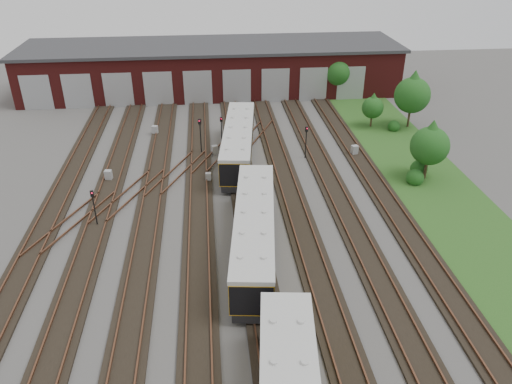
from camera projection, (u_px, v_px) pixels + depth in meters
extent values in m
plane|color=#413F3D|center=(227.00, 260.00, 35.41)|extent=(120.00, 120.00, 0.00)
cube|color=black|center=(23.00, 271.00, 34.14)|extent=(2.40, 70.00, 0.18)
cube|color=brown|center=(12.00, 270.00, 34.00)|extent=(0.10, 70.00, 0.15)
cube|color=brown|center=(33.00, 268.00, 34.12)|extent=(0.10, 70.00, 0.15)
cube|color=black|center=(83.00, 267.00, 34.49)|extent=(2.40, 70.00, 0.18)
cube|color=brown|center=(72.00, 266.00, 34.35)|extent=(0.10, 70.00, 0.15)
cube|color=brown|center=(93.00, 265.00, 34.47)|extent=(0.10, 70.00, 0.15)
cube|color=black|center=(141.00, 264.00, 34.84)|extent=(2.40, 70.00, 0.18)
cube|color=brown|center=(131.00, 262.00, 34.70)|extent=(0.10, 70.00, 0.15)
cube|color=brown|center=(152.00, 261.00, 34.82)|extent=(0.10, 70.00, 0.15)
cube|color=black|center=(199.00, 260.00, 35.19)|extent=(2.40, 70.00, 0.18)
cube|color=brown|center=(188.00, 259.00, 35.05)|extent=(0.10, 70.00, 0.15)
cube|color=brown|center=(209.00, 258.00, 35.17)|extent=(0.10, 70.00, 0.15)
cube|color=black|center=(255.00, 257.00, 35.54)|extent=(2.40, 70.00, 0.18)
cube|color=brown|center=(245.00, 256.00, 35.40)|extent=(0.10, 70.00, 0.15)
cube|color=brown|center=(265.00, 254.00, 35.52)|extent=(0.10, 70.00, 0.15)
cube|color=black|center=(310.00, 254.00, 35.89)|extent=(2.40, 70.00, 0.18)
cube|color=brown|center=(301.00, 252.00, 35.75)|extent=(0.10, 70.00, 0.15)
cube|color=brown|center=(320.00, 251.00, 35.87)|extent=(0.10, 70.00, 0.15)
cube|color=black|center=(364.00, 250.00, 36.24)|extent=(2.40, 70.00, 0.18)
cube|color=brown|center=(355.00, 249.00, 36.10)|extent=(0.10, 70.00, 0.15)
cube|color=brown|center=(374.00, 248.00, 36.22)|extent=(0.10, 70.00, 0.15)
cube|color=black|center=(418.00, 247.00, 36.59)|extent=(2.40, 70.00, 0.18)
cube|color=brown|center=(408.00, 246.00, 36.45)|extent=(0.10, 70.00, 0.15)
cube|color=brown|center=(427.00, 245.00, 36.57)|extent=(0.10, 70.00, 0.15)
cube|color=brown|center=(129.00, 194.00, 43.30)|extent=(5.40, 9.62, 0.15)
cube|color=brown|center=(178.00, 171.00, 47.13)|extent=(5.40, 9.62, 0.15)
cube|color=brown|center=(218.00, 152.00, 50.97)|extent=(5.40, 9.62, 0.15)
cube|color=brown|center=(72.00, 221.00, 39.46)|extent=(5.40, 9.62, 0.15)
cube|color=brown|center=(254.00, 136.00, 54.80)|extent=(5.40, 9.62, 0.15)
cube|color=#591716|center=(212.00, 69.00, 68.81)|extent=(50.00, 12.00, 6.00)
cube|color=#303133|center=(211.00, 46.00, 67.29)|extent=(51.00, 12.50, 0.40)
cube|color=#95979A|center=(37.00, 93.00, 62.03)|extent=(3.60, 0.12, 4.40)
cube|color=#95979A|center=(78.00, 91.00, 62.46)|extent=(3.60, 0.12, 4.40)
cube|color=#95979A|center=(118.00, 90.00, 62.90)|extent=(3.60, 0.12, 4.40)
cube|color=#95979A|center=(158.00, 89.00, 63.34)|extent=(3.60, 0.12, 4.40)
cube|color=#95979A|center=(198.00, 88.00, 63.78)|extent=(3.60, 0.12, 4.40)
cube|color=#95979A|center=(237.00, 87.00, 64.21)|extent=(3.60, 0.12, 4.40)
cube|color=#95979A|center=(275.00, 86.00, 64.65)|extent=(3.60, 0.12, 4.40)
cube|color=#95979A|center=(313.00, 84.00, 65.09)|extent=(3.60, 0.12, 4.40)
cube|color=#95979A|center=(351.00, 83.00, 65.53)|extent=(3.60, 0.12, 4.40)
cube|color=#1E4C19|center=(428.00, 182.00, 45.77)|extent=(8.00, 55.00, 0.05)
cube|color=black|center=(254.00, 246.00, 35.80)|extent=(4.09, 15.22, 0.60)
cube|color=#EBA00C|center=(254.00, 229.00, 35.12)|extent=(4.39, 15.26, 2.21)
cube|color=#BBBCB7|center=(254.00, 214.00, 34.52)|extent=(4.49, 15.27, 0.30)
cube|color=black|center=(235.00, 226.00, 35.03)|extent=(1.64, 13.16, 0.85)
cube|color=black|center=(273.00, 227.00, 34.98)|extent=(1.64, 13.16, 0.85)
cube|color=black|center=(239.00, 154.00, 49.74)|extent=(4.09, 15.22, 0.60)
cube|color=#EBA00C|center=(239.00, 141.00, 49.06)|extent=(4.39, 15.26, 2.21)
cube|color=#BBBCB7|center=(238.00, 129.00, 48.46)|extent=(4.49, 15.27, 0.30)
cube|color=black|center=(225.00, 138.00, 48.97)|extent=(1.64, 13.16, 0.85)
cube|color=black|center=(252.00, 139.00, 48.92)|extent=(1.64, 13.16, 0.85)
cylinder|color=black|center=(95.00, 212.00, 38.62)|extent=(0.10, 0.10, 2.66)
cube|color=black|center=(92.00, 194.00, 37.85)|extent=(0.29, 0.23, 0.51)
sphere|color=red|center=(91.00, 193.00, 37.71)|extent=(0.12, 0.12, 0.12)
cylinder|color=black|center=(222.00, 131.00, 53.57)|extent=(0.10, 0.10, 2.29)
cube|color=black|center=(221.00, 119.00, 52.90)|extent=(0.27, 0.19, 0.49)
sphere|color=red|center=(221.00, 119.00, 52.76)|extent=(0.12, 0.12, 0.12)
cylinder|color=black|center=(201.00, 139.00, 50.59)|extent=(0.11, 0.11, 3.18)
cube|color=black|center=(200.00, 122.00, 49.68)|extent=(0.33, 0.27, 0.56)
sphere|color=red|center=(200.00, 121.00, 49.53)|extent=(0.14, 0.14, 0.14)
cylinder|color=black|center=(306.00, 145.00, 49.77)|extent=(0.10, 0.10, 2.82)
cube|color=black|center=(307.00, 129.00, 48.96)|extent=(0.29, 0.22, 0.52)
sphere|color=red|center=(307.00, 129.00, 48.82)|extent=(0.12, 0.12, 0.12)
cube|color=#979A9C|center=(109.00, 176.00, 45.81)|extent=(0.68, 0.60, 1.03)
cube|color=#979A9C|center=(155.00, 130.00, 55.60)|extent=(0.74, 0.68, 1.01)
cube|color=#979A9C|center=(208.00, 177.00, 45.71)|extent=(0.55, 0.47, 0.85)
cube|color=#979A9C|center=(215.00, 150.00, 50.99)|extent=(0.67, 0.62, 0.93)
cube|color=#979A9C|center=(355.00, 150.00, 50.75)|extent=(0.72, 0.64, 1.05)
cylinder|color=#382A19|center=(335.00, 91.00, 66.86)|extent=(0.24, 0.24, 1.91)
sphere|color=#174614|center=(337.00, 72.00, 65.63)|extent=(3.71, 3.71, 3.71)
cone|color=#174614|center=(337.00, 62.00, 64.99)|extent=(3.18, 3.18, 2.65)
cylinder|color=#382A19|center=(371.00, 122.00, 57.61)|extent=(0.21, 0.21, 1.26)
sphere|color=#174614|center=(373.00, 108.00, 56.80)|extent=(2.45, 2.45, 2.45)
cone|color=#174614|center=(374.00, 100.00, 56.38)|extent=(2.10, 2.10, 1.75)
cylinder|color=#382A19|center=(409.00, 118.00, 57.37)|extent=(0.25, 0.25, 2.07)
sphere|color=#174614|center=(412.00, 95.00, 56.04)|extent=(4.02, 4.02, 4.02)
cone|color=#174614|center=(414.00, 83.00, 55.35)|extent=(3.44, 3.44, 2.87)
cylinder|color=#382A19|center=(425.00, 170.00, 46.01)|extent=(0.27, 0.27, 1.79)
sphere|color=#174614|center=(430.00, 146.00, 44.85)|extent=(3.49, 3.49, 3.49)
cone|color=#174614|center=(432.00, 133.00, 44.25)|extent=(2.99, 2.99, 2.49)
sphere|color=#174614|center=(415.00, 175.00, 45.21)|extent=(1.60, 1.60, 1.60)
sphere|color=#174614|center=(419.00, 166.00, 46.85)|extent=(1.62, 1.62, 1.62)
sphere|color=#174614|center=(394.00, 125.00, 56.60)|extent=(1.37, 1.37, 1.37)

